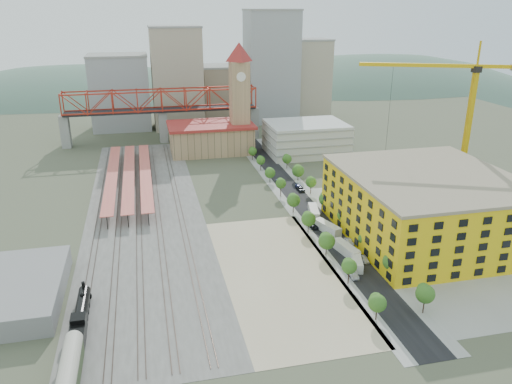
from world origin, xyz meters
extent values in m
plane|color=#474C38|center=(0.00, 0.00, 0.00)|extent=(400.00, 400.00, 0.00)
cube|color=#605E59|center=(-36.00, 17.50, 0.03)|extent=(36.00, 165.00, 0.06)
cube|color=tan|center=(-4.00, -31.50, 0.03)|extent=(28.00, 67.00, 0.06)
cube|color=black|center=(16.00, 15.00, 0.03)|extent=(12.00, 170.00, 0.06)
cube|color=gray|center=(10.50, 15.00, 0.02)|extent=(3.00, 170.00, 0.04)
cube|color=gray|center=(21.50, 15.00, 0.02)|extent=(3.00, 170.00, 0.04)
cube|color=gray|center=(45.00, -20.00, 0.03)|extent=(50.00, 90.00, 0.06)
cube|color=#382B23|center=(-50.72, 17.50, 0.15)|extent=(0.12, 160.00, 0.18)
cube|color=#382B23|center=(-49.28, 17.50, 0.15)|extent=(0.12, 160.00, 0.18)
cube|color=#382B23|center=(-44.72, 17.50, 0.15)|extent=(0.12, 160.00, 0.18)
cube|color=#382B23|center=(-43.28, 17.50, 0.15)|extent=(0.12, 160.00, 0.18)
cube|color=#382B23|center=(-38.72, 17.50, 0.15)|extent=(0.12, 160.00, 0.18)
cube|color=#382B23|center=(-37.28, 17.50, 0.15)|extent=(0.12, 160.00, 0.18)
cube|color=#382B23|center=(-32.72, 17.50, 0.15)|extent=(0.12, 160.00, 0.18)
cube|color=#382B23|center=(-31.28, 17.50, 0.15)|extent=(0.12, 160.00, 0.18)
cube|color=#382B23|center=(-25.72, 17.50, 0.15)|extent=(0.12, 160.00, 0.18)
cube|color=#382B23|center=(-24.28, 17.50, 0.15)|extent=(0.12, 160.00, 0.18)
cube|color=#D46751|center=(-47.00, 45.00, 4.00)|extent=(4.00, 80.00, 0.25)
cylinder|color=black|center=(-47.00, 45.00, 2.00)|extent=(0.24, 0.24, 4.00)
cube|color=#D46751|center=(-41.00, 45.00, 4.00)|extent=(4.00, 80.00, 0.25)
cylinder|color=black|center=(-41.00, 45.00, 2.00)|extent=(0.24, 0.24, 4.00)
cube|color=#D46751|center=(-35.00, 45.00, 4.00)|extent=(4.00, 80.00, 0.25)
cylinder|color=black|center=(-35.00, 45.00, 2.00)|extent=(0.24, 0.24, 4.00)
cube|color=tan|center=(-5.00, 82.00, 6.00)|extent=(36.00, 22.00, 12.00)
cube|color=maroon|center=(-5.00, 82.00, 12.50)|extent=(38.00, 24.00, 1.20)
cube|color=tan|center=(8.00, 80.00, 20.00)|extent=(8.00, 8.00, 40.00)
pyramid|color=maroon|center=(8.00, 80.00, 48.00)|extent=(12.00, 12.00, 8.00)
cylinder|color=white|center=(8.00, 75.90, 34.00)|extent=(4.00, 0.30, 4.00)
cube|color=silver|center=(36.00, 70.00, 7.00)|extent=(34.00, 26.00, 14.00)
cube|color=gray|center=(-70.00, 105.00, 7.50)|extent=(4.00, 6.00, 15.00)
cube|color=gray|center=(20.00, 105.00, 7.50)|extent=(4.00, 6.00, 15.00)
cube|color=gray|center=(-25.00, 105.00, 7.50)|extent=(4.00, 6.00, 15.00)
cube|color=black|center=(-25.00, 105.00, 15.50)|extent=(90.00, 9.00, 1.00)
cube|color=yellow|center=(42.00, -20.00, 9.00)|extent=(44.00, 50.00, 18.00)
cube|color=gray|center=(42.00, -20.00, 18.40)|extent=(44.60, 50.60, 0.80)
cube|color=gray|center=(-66.00, -30.00, 2.50)|extent=(22.00, 32.00, 5.00)
cube|color=#9EA0A3|center=(-45.00, 140.00, 19.00)|extent=(30.00, 25.00, 38.00)
cube|color=#B2A58C|center=(-15.00, 135.00, 26.00)|extent=(26.00, 22.00, 52.00)
cube|color=gray|center=(12.00, 150.00, 15.00)|extent=(24.00, 24.00, 30.00)
cube|color=#9EA0A3|center=(38.00, 140.00, 30.00)|extent=(28.00, 22.00, 60.00)
cube|color=#B2A58C|center=(62.00, 145.00, 22.00)|extent=(22.00, 20.00, 44.00)
cube|color=brown|center=(-2.00, 160.00, 13.00)|extent=(20.00, 20.00, 26.00)
ellipsoid|color=#4C6B59|center=(-80.00, 260.00, -68.00)|extent=(396.00, 216.00, 180.00)
ellipsoid|color=#4C6B59|center=(40.00, 260.00, -92.00)|extent=(484.00, 264.00, 220.00)
ellipsoid|color=#4C6B59|center=(160.00, 260.00, -70.00)|extent=(418.00, 228.00, 190.00)
cylinder|color=black|center=(-50.00, -39.52, 2.51)|extent=(2.61, 12.53, 2.61)
cube|color=black|center=(-50.00, -46.31, 2.72)|extent=(2.92, 3.13, 3.34)
cylinder|color=black|center=(-50.00, -34.30, 4.39)|extent=(0.73, 0.73, 1.67)
sphere|color=black|center=(-50.00, -37.43, 3.86)|extent=(1.04, 1.04, 1.04)
cone|color=black|center=(-50.00, -32.42, 0.94)|extent=(2.72, 1.67, 2.72)
cube|color=black|center=(-50.00, -51.00, 2.09)|extent=(2.92, 6.27, 2.92)
cube|color=#28351C|center=(-50.00, -62.52, 2.51)|extent=(3.03, 18.80, 3.34)
cylinder|color=#ADA899|center=(-50.00, -62.52, 4.28)|extent=(3.24, 18.80, 3.24)
cube|color=gold|center=(68.68, 3.40, 21.42)|extent=(1.52, 1.52, 42.84)
cube|color=black|center=(68.68, 3.40, 43.79)|extent=(2.38, 2.38, 1.90)
cube|color=gold|center=(51.99, 10.38, 44.74)|extent=(33.81, 15.01, 1.14)
cube|color=gold|center=(73.95, 1.20, 44.74)|extent=(10.98, 5.46, 1.14)
cube|color=gold|center=(68.68, 3.40, 48.55)|extent=(0.48, 0.48, 7.62)
cube|color=silver|center=(16.00, -32.29, 1.22)|extent=(4.86, 9.20, 2.44)
cube|color=silver|center=(16.00, -25.45, 1.34)|extent=(4.39, 10.11, 2.68)
cube|color=silver|center=(16.00, -11.22, 1.36)|extent=(5.68, 10.25, 2.72)
cube|color=silver|center=(16.00, 0.96, 1.36)|extent=(4.68, 10.25, 2.71)
imported|color=silver|center=(13.00, -33.76, 0.78)|extent=(2.15, 4.68, 1.56)
imported|color=#98999E|center=(13.00, -37.17, 0.79)|extent=(2.09, 4.93, 1.58)
imported|color=black|center=(13.00, -7.06, 0.76)|extent=(3.42, 5.85, 1.53)
imported|color=navy|center=(13.00, 31.84, 0.69)|extent=(2.46, 4.96, 1.39)
imported|color=silver|center=(19.00, -30.57, 0.69)|extent=(1.88, 4.12, 1.37)
imported|color=#A8A8AE|center=(19.00, -20.28, 0.70)|extent=(1.49, 4.26, 1.40)
imported|color=black|center=(19.00, 23.70, 0.68)|extent=(2.34, 4.91, 1.35)
imported|color=navy|center=(19.00, 25.53, 0.70)|extent=(2.26, 4.93, 1.40)
camera|label=1|loc=(-34.21, -136.43, 62.32)|focal=35.00mm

